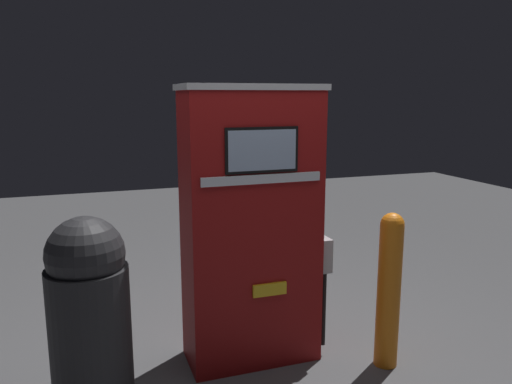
% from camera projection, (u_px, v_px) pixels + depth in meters
% --- Properties ---
extents(ground_plane, '(14.00, 14.00, 0.00)m').
position_uv_depth(ground_plane, '(261.00, 371.00, 3.38)').
color(ground_plane, '#4C4C4F').
extents(gas_pump, '(1.00, 0.47, 1.91)m').
position_uv_depth(gas_pump, '(251.00, 227.00, 3.40)').
color(gas_pump, maroon).
rests_on(gas_pump, ground_plane).
extents(safety_bollard, '(0.16, 0.16, 1.08)m').
position_uv_depth(safety_bollard, '(389.00, 287.00, 3.36)').
color(safety_bollard, orange).
rests_on(safety_bollard, ground_plane).
extents(trash_bin, '(0.46, 0.46, 1.19)m').
position_uv_depth(trash_bin, '(90.00, 317.00, 2.81)').
color(trash_bin, '#232326').
rests_on(trash_bin, ground_plane).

